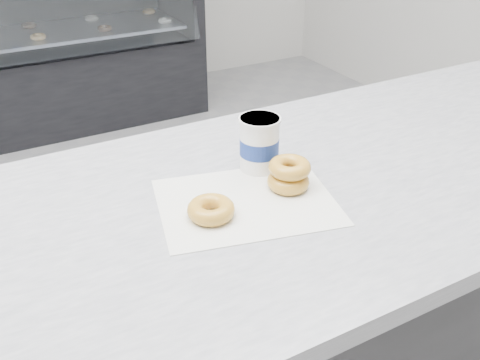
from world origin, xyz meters
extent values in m
plane|color=gray|center=(0.00, 0.00, 0.00)|extent=(5.00, 5.00, 0.00)
cube|color=#B4B4B9|center=(0.00, -0.60, 0.88)|extent=(3.06, 0.76, 0.04)
cube|color=black|center=(0.00, 2.10, 0.25)|extent=(2.40, 0.70, 0.50)
cube|color=silver|center=(0.17, -0.62, 0.90)|extent=(0.39, 0.33, 0.00)
torus|color=gold|center=(0.09, -0.63, 0.92)|extent=(0.12, 0.12, 0.03)
torus|color=gold|center=(0.27, -0.61, 0.92)|extent=(0.09, 0.09, 0.03)
torus|color=gold|center=(0.27, -0.61, 0.95)|extent=(0.11, 0.11, 0.03)
cylinder|color=white|center=(0.26, -0.51, 0.96)|extent=(0.10, 0.10, 0.12)
cylinder|color=white|center=(0.26, -0.51, 1.02)|extent=(0.09, 0.09, 0.01)
cylinder|color=navy|center=(0.26, -0.51, 0.95)|extent=(0.10, 0.10, 0.04)
camera|label=1|loc=(-0.27, -1.38, 1.47)|focal=40.00mm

